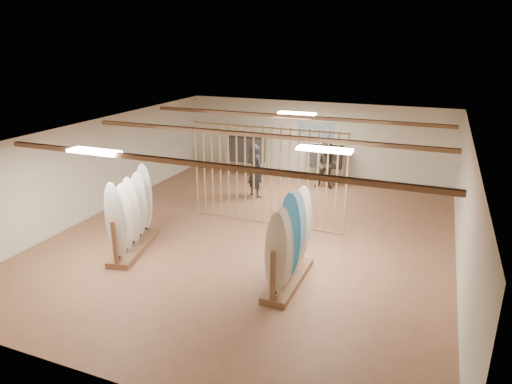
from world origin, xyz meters
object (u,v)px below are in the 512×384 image
at_px(clothing_rack_b, 325,156).
at_px(rack_left, 132,225).
at_px(shopper_a, 255,167).
at_px(shopper_b, 327,162).
at_px(rack_right, 289,254).
at_px(clothing_rack_a, 246,150).

bearing_deg(clothing_rack_b, rack_left, -116.38).
relative_size(shopper_a, shopper_b, 1.05).
xyz_separation_m(rack_right, clothing_rack_a, (-3.96, 7.01, 0.37)).
relative_size(rack_right, shopper_b, 1.08).
bearing_deg(clothing_rack_b, shopper_b, -76.81).
xyz_separation_m(rack_left, clothing_rack_a, (0.10, 6.92, 0.37)).
height_order(rack_right, shopper_a, shopper_a).
bearing_deg(clothing_rack_a, rack_left, -94.95).
relative_size(rack_right, clothing_rack_a, 1.30).
height_order(rack_left, clothing_rack_a, rack_left).
distance_m(shopper_a, shopper_b, 2.62).
relative_size(rack_left, clothing_rack_a, 1.35).
relative_size(clothing_rack_a, clothing_rack_b, 1.11).
height_order(rack_left, shopper_a, shopper_a).
relative_size(rack_left, shopper_b, 1.12).
bearing_deg(rack_left, rack_right, -15.02).
bearing_deg(rack_right, clothing_rack_b, 98.38).
xyz_separation_m(shopper_a, shopper_b, (1.98, 1.72, -0.05)).
distance_m(rack_left, rack_right, 4.06).
distance_m(clothing_rack_b, shopper_a, 3.07).
bearing_deg(shopper_a, rack_right, 145.34).
distance_m(rack_right, clothing_rack_a, 8.06).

